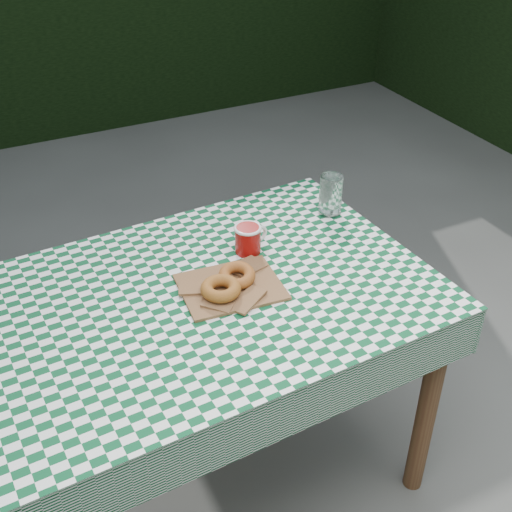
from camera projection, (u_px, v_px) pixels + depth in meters
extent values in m
plane|color=#484843|center=(161.00, 465.00, 2.23)|extent=(60.00, 60.00, 0.00)
cube|color=brown|center=(206.00, 394.00, 1.99)|extent=(1.29, 0.90, 0.75)
cube|color=#0B4725|center=(200.00, 295.00, 1.78)|extent=(1.31, 0.92, 0.01)
cube|color=olive|center=(231.00, 286.00, 1.80)|extent=(0.29, 0.24, 0.01)
torus|color=#9C5420|center=(221.00, 288.00, 1.75)|extent=(0.13, 0.13, 0.03)
torus|color=#9E5320|center=(237.00, 275.00, 1.80)|extent=(0.13, 0.13, 0.03)
cylinder|color=white|center=(331.00, 195.00, 2.10)|extent=(0.09, 0.09, 0.13)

